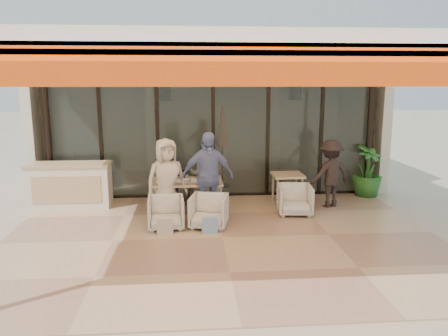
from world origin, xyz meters
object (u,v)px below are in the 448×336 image
object	(u,v)px
host_counter	(70,185)
side_table	(287,178)
diner_cream	(167,180)
diner_periwinkle	(208,176)
chair_near_left	(166,211)
diner_navy	(169,175)
standing_woman	(330,174)
diner_grey	(206,174)
chair_near_right	(209,210)
potted_palm	(368,171)
chair_far_left	(170,188)
dining_table	(187,183)
side_chair	(295,198)
chair_far_right	(205,189)

from	to	relation	value
host_counter	side_table	distance (m)	4.99
diner_cream	diner_periwinkle	distance (m)	0.84
chair_near_left	diner_navy	bearing A→B (deg)	86.56
chair_near_left	standing_woman	size ratio (longest dim) A/B	0.45
diner_navy	diner_grey	world-z (taller)	diner_grey
chair_near_right	potted_palm	size ratio (longest dim) A/B	0.55
chair_near_left	diner_grey	world-z (taller)	diner_grey
chair_far_left	chair_near_right	distance (m)	2.08
chair_near_left	diner_navy	xyz separation A→B (m)	(0.00, 1.40, 0.41)
dining_table	chair_far_left	world-z (taller)	dining_table
dining_table	standing_woman	xyz separation A→B (m)	(3.25, 0.25, 0.10)
host_counter	diner_navy	distance (m)	2.28
chair_near_left	side_table	size ratio (longest dim) A/B	0.95
chair_far_left	side_chair	xyz separation A→B (m)	(2.73, -1.20, 0.01)
dining_table	diner_cream	world-z (taller)	diner_cream
dining_table	diner_navy	size ratio (longest dim) A/B	0.98
host_counter	chair_far_right	distance (m)	3.11
diner_grey	standing_woman	bearing A→B (deg)	-175.25
host_counter	chair_near_left	size ratio (longest dim) A/B	2.60
chair_far_right	diner_grey	bearing A→B (deg)	75.07
chair_near_left	diner_grey	distance (m)	1.69
host_counter	chair_near_left	xyz separation A→B (m)	(2.25, -1.64, -0.18)
potted_palm	chair_far_right	bearing A→B (deg)	-177.77
chair_near_right	side_table	distance (m)	2.40
chair_near_right	diner_navy	xyz separation A→B (m)	(-0.84, 1.40, 0.40)
side_chair	standing_woman	distance (m)	1.14
chair_near_right	side_table	xyz separation A→B (m)	(1.89, 1.45, 0.27)
dining_table	diner_grey	bearing A→B (deg)	46.21
diner_navy	diner_grey	size ratio (longest dim) A/B	0.99
standing_woman	chair_near_left	bearing A→B (deg)	0.74
chair_far_left	diner_grey	distance (m)	1.07
diner_grey	diner_periwinkle	size ratio (longest dim) A/B	0.84
chair_far_left	chair_far_right	size ratio (longest dim) A/B	1.09
chair_far_right	diner_navy	bearing A→B (deg)	15.83
diner_periwinkle	standing_woman	size ratio (longest dim) A/B	1.18
side_table	dining_table	bearing A→B (deg)	-167.94
chair_far_right	potted_palm	xyz separation A→B (m)	(4.06, 0.16, 0.33)
chair_near_left	diner_cream	distance (m)	0.71
host_counter	side_chair	distance (m)	5.07
chair_near_right	diner_grey	distance (m)	1.46
diner_periwinkle	side_table	bearing A→B (deg)	17.64
diner_grey	diner_cream	xyz separation A→B (m)	(-0.84, -0.90, 0.09)
host_counter	side_table	size ratio (longest dim) A/B	2.48
host_counter	chair_far_right	size ratio (longest dim) A/B	2.86
chair_far_left	diner_grey	size ratio (longest dim) A/B	0.46
dining_table	diner_navy	bearing A→B (deg)	133.02
chair_near_right	diner_periwinkle	distance (m)	0.75
host_counter	chair_far_right	xyz separation A→B (m)	(3.09, 0.26, -0.21)
host_counter	diner_grey	world-z (taller)	diner_grey
chair_near_left	diner_navy	distance (m)	1.46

